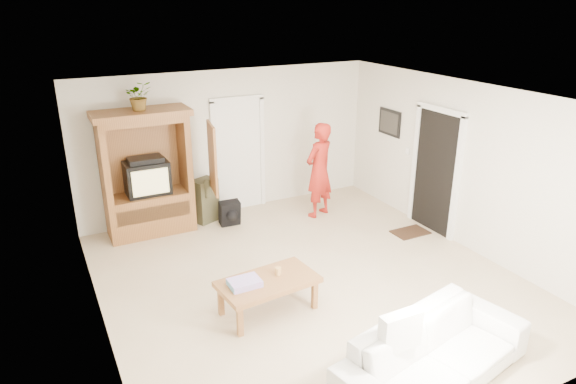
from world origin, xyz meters
The scene contains 19 objects.
floor centered at (0.00, 0.00, 0.00)m, with size 6.00×6.00×0.00m, color tan.
ceiling centered at (0.00, 0.00, 2.60)m, with size 6.00×6.00×0.00m, color white.
wall_back centered at (0.00, 3.00, 1.30)m, with size 5.50×5.50×0.00m, color silver.
wall_front centered at (0.00, -3.00, 1.30)m, with size 5.50×5.50×0.00m, color silver.
wall_left centered at (-2.75, 0.00, 1.30)m, with size 6.00×6.00×0.00m, color silver.
wall_right centered at (2.75, 0.00, 1.30)m, with size 6.00×6.00×0.00m, color silver.
armoire centered at (-1.58, 2.66, 0.91)m, with size 1.82×1.14×2.10m.
door_back centered at (0.15, 2.97, 1.02)m, with size 0.85×0.05×2.04m, color white.
doorway_right centered at (2.73, 0.60, 1.02)m, with size 0.05×0.90×2.04m, color black.
framed_picture centered at (2.73, 1.90, 1.60)m, with size 0.03×0.60×0.48m, color black.
doormat centered at (2.30, 0.60, 0.01)m, with size 0.60×0.40×0.02m, color #382316.
plant centered at (-1.60, 2.63, 2.33)m, with size 0.41×0.36×0.46m, color #4C7238.
man centered at (1.29, 1.99, 0.86)m, with size 0.63×0.41×1.73m, color #A51E16.
sofa centered at (0.15, -2.33, 0.33)m, with size 2.25×0.88×0.66m, color silver.
coffee_table centered at (-0.84, -0.41, 0.40)m, with size 1.29×0.79×0.46m.
towel centered at (-1.16, -0.41, 0.50)m, with size 0.38×0.28×0.08m, color #FF54C7.
candle centered at (-0.67, -0.35, 0.51)m, with size 0.08×0.08×0.10m, color tan.
backpack_black centered at (-0.32, 2.31, 0.22)m, with size 0.35×0.20×0.43m, color black, non-canonical shape.
backpack_olive centered at (-0.63, 2.68, 0.39)m, with size 0.41×0.30×0.78m, color #47442B, non-canonical shape.
Camera 1 is at (-3.17, -5.50, 3.76)m, focal length 32.00 mm.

